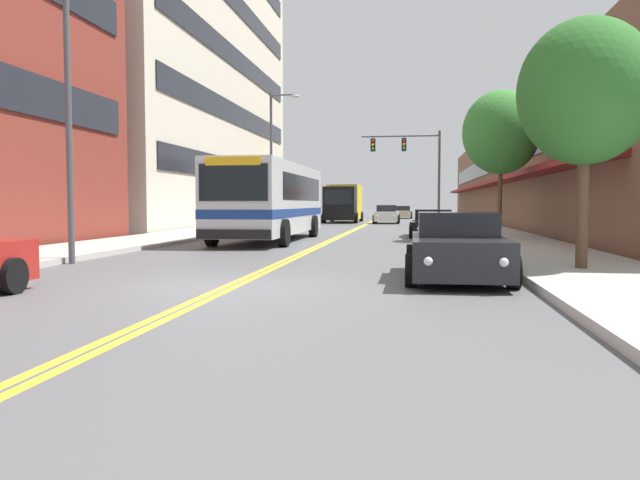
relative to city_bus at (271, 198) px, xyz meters
name	(u,v)px	position (x,y,z in m)	size (l,w,h in m)	color
ground_plane	(369,223)	(2.49, 22.77, -1.77)	(240.00, 240.00, 0.00)	#565659
sidewalk_left	(278,222)	(-4.68, 22.77, -1.69)	(3.33, 106.00, 0.16)	#B2ADA5
sidewalk_right	(463,223)	(9.65, 22.77, -1.69)	(3.33, 106.00, 0.16)	#B2ADA5
centre_line	(369,223)	(2.49, 22.77, -1.77)	(0.34, 106.00, 0.01)	yellow
office_tower_left	(157,8)	(-12.58, 18.23, 13.89)	(12.08, 31.46, 31.32)	beige
storefront_row_right	(545,175)	(15.54, 22.77, 1.87)	(9.10, 68.00, 7.28)	brown
city_bus	(271,198)	(0.00, 0.00, 0.00)	(2.95, 10.99, 3.13)	silver
car_silver_parked_left_mid	(303,216)	(-1.95, 18.74, -1.16)	(2.17, 4.77, 1.29)	#B7B7BC
car_slate_blue_parked_left_far	(279,219)	(-1.89, 10.36, -1.16)	(2.06, 4.73, 1.30)	#475675
car_charcoal_parked_right_foreground	(457,248)	(6.74, -12.47, -1.14)	(2.06, 4.44, 1.37)	#232328
car_black_parked_right_mid	(433,224)	(6.77, 3.81, -1.19)	(2.14, 4.82, 1.27)	black
car_beige_moving_lead	(403,212)	(4.83, 39.51, -1.17)	(2.01, 4.58, 1.27)	#BCAD89
car_white_moving_second	(387,215)	(3.88, 22.88, -1.11)	(2.00, 4.28, 1.41)	white
box_truck	(344,203)	(0.28, 25.06, -0.17)	(2.77, 7.28, 3.04)	black
traffic_signal_mast	(413,158)	(5.83, 19.65, 2.97)	(5.61, 0.38, 6.68)	#47474C
street_lamp_left_near	(79,62)	(-2.51, -10.61, 3.33)	(2.38, 0.28, 8.65)	#47474C
street_lamp_left_far	(275,149)	(-2.59, 12.32, 3.09)	(1.85, 0.28, 8.32)	#47474C
street_tree_right_near	(585,92)	(9.45, -11.39, 2.14)	(2.83, 2.83, 5.32)	brown
street_tree_right_mid	(501,132)	(9.38, 0.93, 2.66)	(3.10, 3.10, 5.99)	brown
fire_hydrant	(491,233)	(8.43, -4.09, -1.20)	(0.29, 0.21, 0.83)	red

